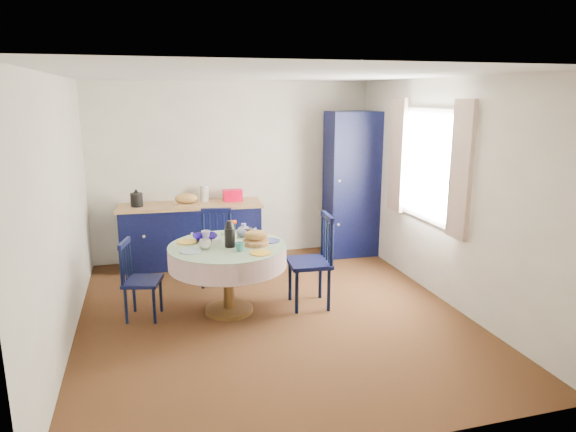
{
  "coord_description": "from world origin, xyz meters",
  "views": [
    {
      "loc": [
        -1.23,
        -4.98,
        2.32
      ],
      "look_at": [
        0.23,
        0.2,
        1.04
      ],
      "focal_mm": 32.0,
      "sensor_mm": 36.0,
      "label": 1
    }
  ],
  "objects_px": {
    "kitchen_counter": "(192,233)",
    "chair_right": "(313,260)",
    "pantry_cabinet": "(352,184)",
    "mug_a": "(205,244)",
    "mug_b": "(240,247)",
    "chair_left": "(139,279)",
    "chair_far": "(217,246)",
    "cobalt_bowl": "(205,238)",
    "dining_table": "(228,256)",
    "mug_c": "(246,232)",
    "mug_d": "(206,235)"
  },
  "relations": [
    {
      "from": "kitchen_counter",
      "to": "chair_right",
      "type": "relative_size",
      "value": 1.88
    },
    {
      "from": "pantry_cabinet",
      "to": "chair_right",
      "type": "relative_size",
      "value": 1.99
    },
    {
      "from": "mug_a",
      "to": "mug_b",
      "type": "bearing_deg",
      "value": -30.59
    },
    {
      "from": "chair_left",
      "to": "mug_a",
      "type": "bearing_deg",
      "value": -88.84
    },
    {
      "from": "chair_far",
      "to": "chair_left",
      "type": "bearing_deg",
      "value": -127.04
    },
    {
      "from": "cobalt_bowl",
      "to": "chair_far",
      "type": "bearing_deg",
      "value": 73.03
    },
    {
      "from": "chair_far",
      "to": "chair_right",
      "type": "bearing_deg",
      "value": -35.9
    },
    {
      "from": "dining_table",
      "to": "mug_b",
      "type": "height_order",
      "value": "dining_table"
    },
    {
      "from": "kitchen_counter",
      "to": "mug_c",
      "type": "bearing_deg",
      "value": -68.33
    },
    {
      "from": "cobalt_bowl",
      "to": "mug_a",
      "type": "bearing_deg",
      "value": -96.55
    },
    {
      "from": "chair_left",
      "to": "mug_d",
      "type": "distance_m",
      "value": 0.85
    },
    {
      "from": "mug_b",
      "to": "dining_table",
      "type": "bearing_deg",
      "value": 107.5
    },
    {
      "from": "kitchen_counter",
      "to": "mug_b",
      "type": "height_order",
      "value": "kitchen_counter"
    },
    {
      "from": "chair_far",
      "to": "cobalt_bowl",
      "type": "distance_m",
      "value": 0.8
    },
    {
      "from": "mug_d",
      "to": "cobalt_bowl",
      "type": "bearing_deg",
      "value": -103.95
    },
    {
      "from": "kitchen_counter",
      "to": "chair_far",
      "type": "xyz_separation_m",
      "value": [
        0.23,
        -0.81,
        0.02
      ]
    },
    {
      "from": "chair_right",
      "to": "mug_c",
      "type": "height_order",
      "value": "chair_right"
    },
    {
      "from": "mug_b",
      "to": "kitchen_counter",
      "type": "bearing_deg",
      "value": 98.98
    },
    {
      "from": "pantry_cabinet",
      "to": "mug_c",
      "type": "relative_size",
      "value": 15.15
    },
    {
      "from": "dining_table",
      "to": "chair_left",
      "type": "height_order",
      "value": "dining_table"
    },
    {
      "from": "mug_d",
      "to": "cobalt_bowl",
      "type": "xyz_separation_m",
      "value": [
        -0.02,
        -0.06,
        -0.01
      ]
    },
    {
      "from": "mug_d",
      "to": "dining_table",
      "type": "bearing_deg",
      "value": -56.37
    },
    {
      "from": "dining_table",
      "to": "mug_d",
      "type": "xyz_separation_m",
      "value": [
        -0.2,
        0.3,
        0.17
      ]
    },
    {
      "from": "mug_a",
      "to": "mug_b",
      "type": "xyz_separation_m",
      "value": [
        0.33,
        -0.19,
        -0.0
      ]
    },
    {
      "from": "chair_right",
      "to": "chair_far",
      "type": "bearing_deg",
      "value": -132.35
    },
    {
      "from": "pantry_cabinet",
      "to": "mug_a",
      "type": "distance_m",
      "value": 2.89
    },
    {
      "from": "dining_table",
      "to": "mug_b",
      "type": "xyz_separation_m",
      "value": [
        0.08,
        -0.25,
        0.17
      ]
    },
    {
      "from": "chair_right",
      "to": "mug_d",
      "type": "xyz_separation_m",
      "value": [
        -1.13,
        0.37,
        0.27
      ]
    },
    {
      "from": "mug_a",
      "to": "cobalt_bowl",
      "type": "height_order",
      "value": "mug_a"
    },
    {
      "from": "dining_table",
      "to": "mug_a",
      "type": "height_order",
      "value": "dining_table"
    },
    {
      "from": "dining_table",
      "to": "chair_left",
      "type": "bearing_deg",
      "value": 173.65
    },
    {
      "from": "dining_table",
      "to": "chair_far",
      "type": "xyz_separation_m",
      "value": [
        -0.0,
        0.93,
        -0.17
      ]
    },
    {
      "from": "chair_left",
      "to": "chair_far",
      "type": "height_order",
      "value": "chair_far"
    },
    {
      "from": "chair_left",
      "to": "chair_far",
      "type": "xyz_separation_m",
      "value": [
        0.93,
        0.83,
        0.04
      ]
    },
    {
      "from": "mug_a",
      "to": "chair_far",
      "type": "bearing_deg",
      "value": 76.05
    },
    {
      "from": "kitchen_counter",
      "to": "mug_a",
      "type": "relative_size",
      "value": 16.22
    },
    {
      "from": "chair_right",
      "to": "mug_c",
      "type": "bearing_deg",
      "value": -111.15
    },
    {
      "from": "mug_c",
      "to": "pantry_cabinet",
      "type": "bearing_deg",
      "value": 36.67
    },
    {
      "from": "pantry_cabinet",
      "to": "dining_table",
      "type": "distance_m",
      "value": 2.68
    },
    {
      "from": "mug_a",
      "to": "mug_b",
      "type": "height_order",
      "value": "mug_a"
    },
    {
      "from": "mug_d",
      "to": "cobalt_bowl",
      "type": "height_order",
      "value": "mug_d"
    },
    {
      "from": "chair_far",
      "to": "cobalt_bowl",
      "type": "bearing_deg",
      "value": -95.64
    },
    {
      "from": "cobalt_bowl",
      "to": "chair_right",
      "type": "bearing_deg",
      "value": -15.22
    },
    {
      "from": "mug_d",
      "to": "chair_left",
      "type": "bearing_deg",
      "value": -165.1
    },
    {
      "from": "pantry_cabinet",
      "to": "mug_d",
      "type": "bearing_deg",
      "value": -147.75
    },
    {
      "from": "mug_b",
      "to": "cobalt_bowl",
      "type": "xyz_separation_m",
      "value": [
        -0.3,
        0.49,
        -0.01
      ]
    },
    {
      "from": "chair_far",
      "to": "mug_c",
      "type": "relative_size",
      "value": 6.75
    },
    {
      "from": "dining_table",
      "to": "chair_far",
      "type": "height_order",
      "value": "dining_table"
    },
    {
      "from": "chair_left",
      "to": "chair_right",
      "type": "distance_m",
      "value": 1.88
    },
    {
      "from": "kitchen_counter",
      "to": "dining_table",
      "type": "relative_size",
      "value": 1.57
    }
  ]
}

